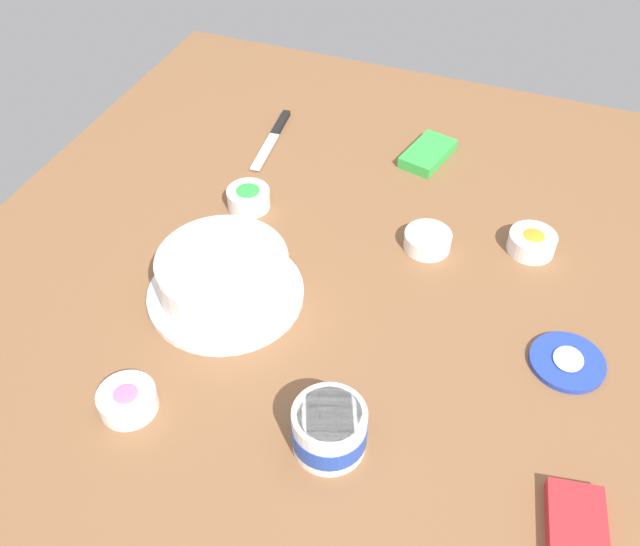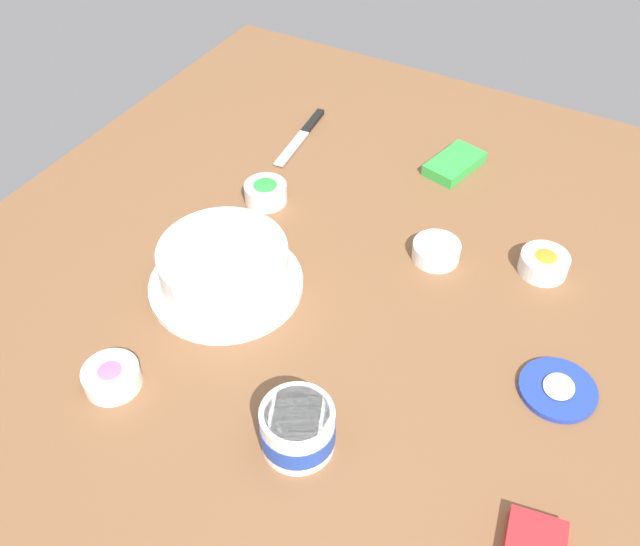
% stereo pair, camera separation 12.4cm
% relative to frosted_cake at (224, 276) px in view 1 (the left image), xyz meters
% --- Properties ---
extents(ground_plane, '(1.54, 1.54, 0.00)m').
position_rel_frosted_cake_xyz_m(ground_plane, '(-0.12, 0.23, -0.05)').
color(ground_plane, brown).
extents(frosted_cake, '(0.28, 0.28, 0.11)m').
position_rel_frosted_cake_xyz_m(frosted_cake, '(0.00, 0.00, 0.00)').
color(frosted_cake, white).
rests_on(frosted_cake, ground_plane).
extents(frosting_tub, '(0.11, 0.11, 0.08)m').
position_rel_frosted_cake_xyz_m(frosting_tub, '(0.22, 0.28, -0.01)').
color(frosting_tub, white).
rests_on(frosting_tub, ground_plane).
extents(frosting_tub_lid, '(0.12, 0.12, 0.02)m').
position_rel_frosted_cake_xyz_m(frosting_tub_lid, '(-0.06, 0.58, -0.04)').
color(frosting_tub_lid, '#233DAD').
rests_on(frosting_tub_lid, ground_plane).
extents(spreading_knife, '(0.24, 0.04, 0.01)m').
position_rel_frosted_cake_xyz_m(spreading_knife, '(-0.49, -0.12, -0.04)').
color(spreading_knife, silver).
rests_on(spreading_knife, ground_plane).
extents(sprinkle_bowl_green, '(0.09, 0.09, 0.04)m').
position_rel_frosted_cake_xyz_m(sprinkle_bowl_green, '(-0.24, -0.07, -0.03)').
color(sprinkle_bowl_green, white).
rests_on(sprinkle_bowl_green, ground_plane).
extents(sprinkle_bowl_pink, '(0.09, 0.09, 0.04)m').
position_rel_frosted_cake_xyz_m(sprinkle_bowl_pink, '(0.27, -0.03, -0.03)').
color(sprinkle_bowl_pink, white).
rests_on(sprinkle_bowl_pink, ground_plane).
extents(sprinkle_bowl_orange, '(0.09, 0.09, 0.04)m').
position_rel_frosted_cake_xyz_m(sprinkle_bowl_orange, '(-0.32, 0.48, -0.03)').
color(sprinkle_bowl_orange, white).
rests_on(sprinkle_bowl_orange, ground_plane).
extents(sprinkle_bowl_blue, '(0.09, 0.09, 0.03)m').
position_rel_frosted_cake_xyz_m(sprinkle_bowl_blue, '(-0.25, 0.30, -0.03)').
color(sprinkle_bowl_blue, white).
rests_on(sprinkle_bowl_blue, ground_plane).
extents(candy_box_lower, '(0.16, 0.10, 0.02)m').
position_rel_frosted_cake_xyz_m(candy_box_lower, '(0.24, 0.63, -0.04)').
color(candy_box_lower, red).
rests_on(candy_box_lower, ground_plane).
extents(candy_box_upper, '(0.15, 0.11, 0.02)m').
position_rel_frosted_cake_xyz_m(candy_box_upper, '(-0.53, 0.23, -0.04)').
color(candy_box_upper, green).
rests_on(candy_box_upper, ground_plane).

